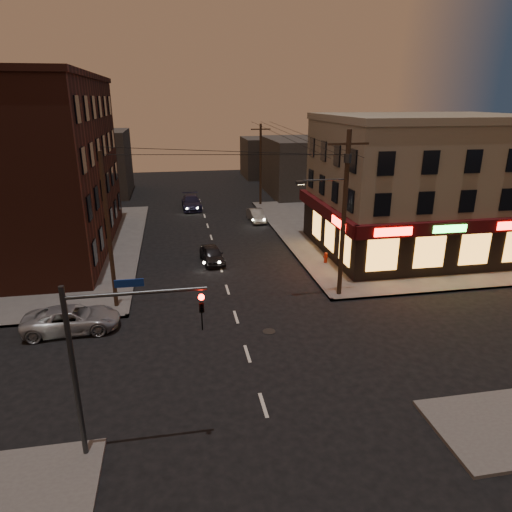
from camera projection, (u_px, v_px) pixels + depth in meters
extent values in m
plane|color=black|center=(247.00, 354.00, 22.20)|extent=(120.00, 120.00, 0.00)
cube|color=#514F4C|center=(403.00, 230.00, 42.89)|extent=(24.00, 28.00, 0.15)
cube|color=gray|center=(420.00, 188.00, 35.78)|extent=(15.00, 12.00, 10.00)
cube|color=gray|center=(428.00, 118.00, 34.06)|extent=(15.20, 12.20, 0.50)
cube|color=black|center=(459.00, 251.00, 31.33)|extent=(15.12, 0.25, 3.40)
cube|color=black|center=(327.00, 233.00, 35.59)|extent=(0.25, 12.12, 3.40)
cube|color=#400A0D|center=(465.00, 227.00, 30.46)|extent=(15.60, 0.50, 0.90)
cube|color=#400A0D|center=(325.00, 210.00, 34.95)|extent=(0.50, 12.60, 0.90)
cube|color=#FF140C|center=(393.00, 232.00, 29.31)|extent=(2.60, 0.06, 0.55)
cube|color=#26FF3F|center=(450.00, 229.00, 29.99)|extent=(2.40, 0.06, 0.50)
cube|color=#FF140C|center=(338.00, 223.00, 31.38)|extent=(0.06, 2.60, 0.55)
cube|color=orange|center=(452.00, 251.00, 31.05)|extent=(12.40, 0.08, 2.20)
cube|color=orange|center=(330.00, 235.00, 34.61)|extent=(0.08, 8.40, 2.20)
cube|color=#441E16|center=(22.00, 168.00, 35.22)|extent=(12.00, 20.00, 13.00)
cube|color=#3F3D3A|center=(307.00, 166.00, 58.75)|extent=(10.00, 12.00, 7.00)
cube|color=#3F3D3A|center=(92.00, 163.00, 57.72)|extent=(9.00, 10.00, 8.00)
cube|color=#3F3D3A|center=(269.00, 157.00, 71.59)|extent=(8.00, 8.00, 6.00)
cylinder|color=#382619|center=(344.00, 216.00, 27.06)|extent=(0.28, 0.28, 10.00)
cube|color=#382619|center=(349.00, 144.00, 25.69)|extent=(2.40, 0.12, 0.12)
cylinder|color=#333538|center=(348.00, 158.00, 25.95)|extent=(0.44, 0.44, 0.50)
cylinder|color=#333538|center=(325.00, 180.00, 26.12)|extent=(2.60, 0.10, 0.10)
cube|color=#333538|center=(301.00, 182.00, 25.91)|extent=(0.60, 0.25, 0.18)
cube|color=#FFD88C|center=(301.00, 184.00, 25.95)|extent=(0.35, 0.15, 0.04)
cylinder|color=#382619|center=(261.00, 165.00, 51.58)|extent=(0.26, 0.26, 9.00)
cylinder|color=#382619|center=(109.00, 233.00, 25.57)|extent=(0.24, 0.24, 9.00)
cylinder|color=#333538|center=(75.00, 377.00, 14.83)|extent=(0.18, 0.18, 6.40)
cylinder|color=#333538|center=(137.00, 293.00, 14.28)|extent=(4.40, 0.12, 0.12)
imported|color=black|center=(201.00, 303.00, 14.79)|extent=(0.16, 0.20, 1.00)
sphere|color=#FF0C05|center=(201.00, 297.00, 14.59)|extent=(0.20, 0.20, 0.20)
cube|color=navy|center=(129.00, 283.00, 14.14)|extent=(0.90, 0.05, 0.25)
imported|color=#96989E|center=(72.00, 319.00, 24.20)|extent=(5.02, 2.49, 1.37)
imported|color=black|center=(212.00, 255.00, 34.35)|extent=(1.90, 3.88, 1.27)
imported|color=gray|center=(256.00, 215.00, 45.91)|extent=(1.57, 3.84, 1.24)
imported|color=#1C1B37|center=(191.00, 202.00, 51.10)|extent=(2.19, 5.17, 1.49)
cylinder|color=#9D200E|center=(326.00, 258.00, 34.00)|extent=(0.26, 0.26, 0.64)
sphere|color=#9D200E|center=(326.00, 254.00, 33.89)|extent=(0.26, 0.26, 0.26)
cylinder|color=#9D200E|center=(326.00, 257.00, 33.96)|extent=(0.36, 0.17, 0.13)
cylinder|color=#9D200E|center=(326.00, 257.00, 33.96)|extent=(0.17, 0.36, 0.13)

